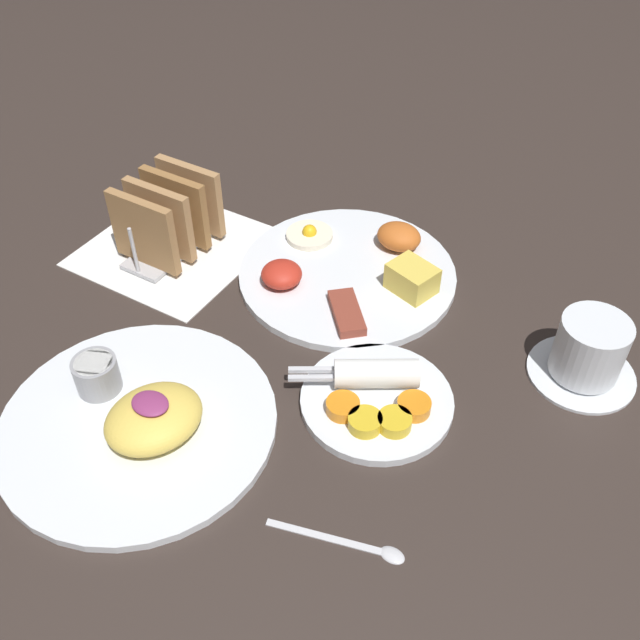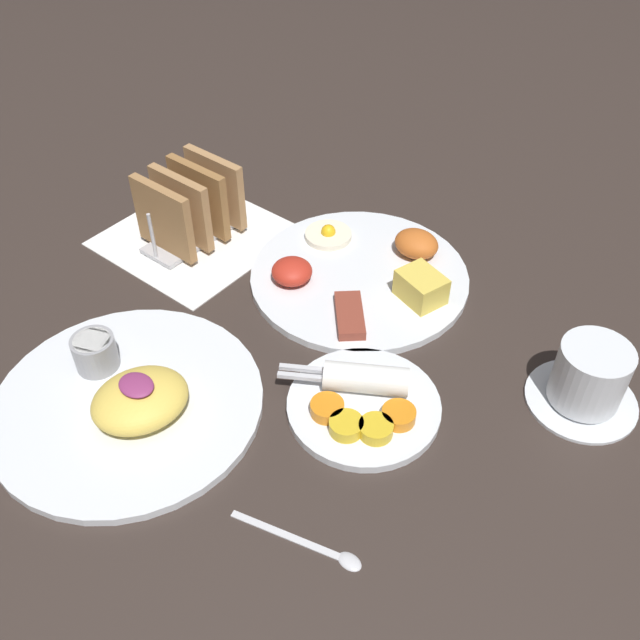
# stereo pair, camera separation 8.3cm
# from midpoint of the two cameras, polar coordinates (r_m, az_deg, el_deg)

# --- Properties ---
(ground_plane) EXTENTS (3.00, 3.00, 0.00)m
(ground_plane) POSITION_cam_midpoint_polar(r_m,az_deg,el_deg) (0.84, -7.33, -2.20)
(ground_plane) COLOR #332823
(napkin_flat) EXTENTS (0.22, 0.22, 0.00)m
(napkin_flat) POSITION_cam_midpoint_polar(r_m,az_deg,el_deg) (1.01, -13.95, 5.56)
(napkin_flat) COLOR white
(napkin_flat) RESTS_ON ground_plane
(plate_breakfast) EXTENTS (0.28, 0.28, 0.05)m
(plate_breakfast) POSITION_cam_midpoint_polar(r_m,az_deg,el_deg) (0.92, -0.05, 3.90)
(plate_breakfast) COLOR white
(plate_breakfast) RESTS_ON ground_plane
(plate_condiments) EXTENTS (0.18, 0.17, 0.04)m
(plate_condiments) POSITION_cam_midpoint_polar(r_m,az_deg,el_deg) (0.77, 1.48, -6.34)
(plate_condiments) COLOR white
(plate_condiments) RESTS_ON ground_plane
(plate_foreground) EXTENTS (0.29, 0.29, 0.06)m
(plate_foreground) POSITION_cam_midpoint_polar(r_m,az_deg,el_deg) (0.78, -17.27, -7.64)
(plate_foreground) COLOR white
(plate_foreground) RESTS_ON ground_plane
(toast_rack) EXTENTS (0.10, 0.15, 0.10)m
(toast_rack) POSITION_cam_midpoint_polar(r_m,az_deg,el_deg) (0.98, -14.43, 7.89)
(toast_rack) COLOR #B7B7BC
(toast_rack) RESTS_ON ground_plane
(coffee_cup) EXTENTS (0.12, 0.12, 0.08)m
(coffee_cup) POSITION_cam_midpoint_polar(r_m,az_deg,el_deg) (0.82, 18.03, -2.60)
(coffee_cup) COLOR white
(coffee_cup) RESTS_ON ground_plane
(teaspoon) EXTENTS (0.13, 0.04, 0.01)m
(teaspoon) POSITION_cam_midpoint_polar(r_m,az_deg,el_deg) (0.68, -0.64, -17.71)
(teaspoon) COLOR silver
(teaspoon) RESTS_ON ground_plane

